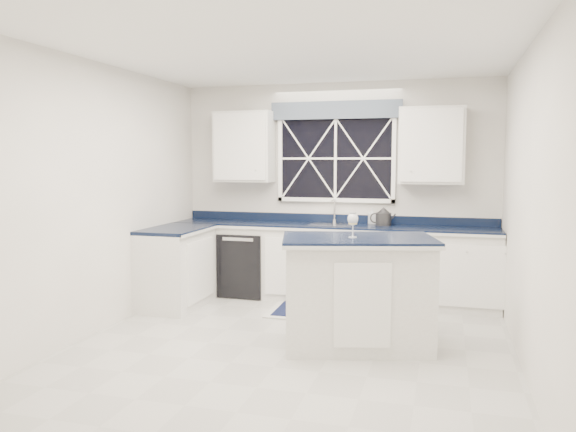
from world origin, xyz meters
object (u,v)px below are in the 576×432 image
(wine_glass, at_px, (353,220))
(faucet, at_px, (334,210))
(soap_bottle, at_px, (372,216))
(island, at_px, (358,292))
(kettle, at_px, (383,217))
(dishwasher, at_px, (247,263))

(wine_glass, bearing_deg, faucet, 105.97)
(faucet, xyz_separation_m, soap_bottle, (0.48, 0.02, -0.06))
(faucet, distance_m, island, 2.03)
(kettle, bearing_deg, faucet, 165.58)
(dishwasher, bearing_deg, faucet, 10.02)
(dishwasher, bearing_deg, island, -44.48)
(island, bearing_deg, kettle, 74.05)
(island, bearing_deg, faucet, 92.96)
(kettle, distance_m, wine_glass, 1.78)
(soap_bottle, bearing_deg, island, -86.71)
(dishwasher, relative_size, wine_glass, 3.53)
(wine_glass, bearing_deg, island, 43.95)
(faucet, bearing_deg, island, -72.42)
(wine_glass, relative_size, soap_bottle, 1.16)
(island, xyz_separation_m, soap_bottle, (-0.11, 1.87, 0.52))
(faucet, distance_m, wine_glass, 1.97)
(faucet, bearing_deg, wine_glass, -74.03)
(dishwasher, relative_size, faucet, 2.72)
(island, bearing_deg, soap_bottle, 78.67)
(kettle, bearing_deg, dishwasher, 178.82)
(dishwasher, height_order, kettle, kettle)
(dishwasher, distance_m, wine_glass, 2.49)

